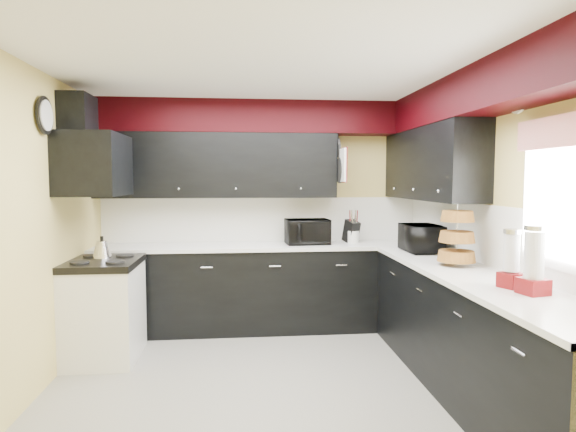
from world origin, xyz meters
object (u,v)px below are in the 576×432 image
object	(u,v)px
knife_block	(351,232)
kettle	(102,249)
microwave	(422,238)
utensil_crock	(353,237)
toaster_oven	(308,232)

from	to	relation	value
knife_block	kettle	world-z (taller)	knife_block
microwave	knife_block	distance (m)	0.92
utensil_crock	knife_block	size ratio (longest dim) A/B	0.55
kettle	knife_block	bearing A→B (deg)	14.80
kettle	toaster_oven	bearing A→B (deg)	16.54
utensil_crock	knife_block	xyz separation A→B (m)	(-0.02, 0.04, 0.06)
knife_block	microwave	bearing A→B (deg)	-77.55
microwave	utensil_crock	size ratio (longest dim) A/B	3.52
knife_block	utensil_crock	bearing A→B (deg)	-89.29
knife_block	kettle	bearing A→B (deg)	171.63
toaster_oven	knife_block	distance (m)	0.51
utensil_crock	kettle	xyz separation A→B (m)	(-2.55, -0.63, -0.01)
toaster_oven	knife_block	bearing A→B (deg)	3.97
toaster_oven	utensil_crock	world-z (taller)	toaster_oven
microwave	kettle	xyz separation A→B (m)	(-3.07, 0.08, -0.08)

